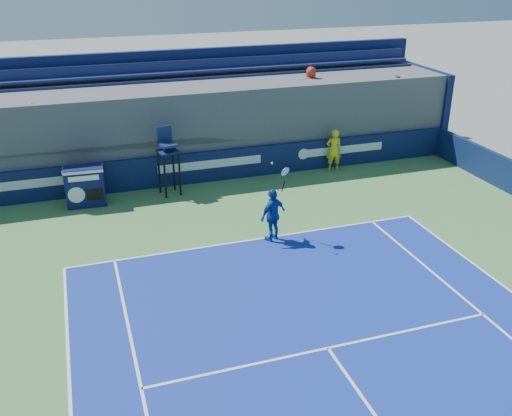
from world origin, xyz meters
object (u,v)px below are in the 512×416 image
object	(u,v)px
ball_person	(334,150)
match_clock	(85,185)
umpire_chair	(168,154)
tennis_player	(273,215)

from	to	relation	value
ball_person	match_clock	distance (m)	9.60
match_clock	umpire_chair	bearing A→B (deg)	2.03
ball_person	match_clock	bearing A→B (deg)	13.72
ball_person	umpire_chair	bearing A→B (deg)	14.00
ball_person	tennis_player	world-z (taller)	tennis_player
match_clock	tennis_player	distance (m)	6.91
ball_person	tennis_player	distance (m)	6.60
ball_person	umpire_chair	xyz separation A→B (m)	(-6.66, -0.34, 0.67)
ball_person	match_clock	size ratio (longest dim) A/B	1.21
ball_person	match_clock	xyz separation A→B (m)	(-9.59, -0.45, -0.12)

